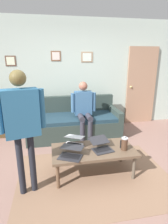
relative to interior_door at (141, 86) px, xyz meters
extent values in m
plane|color=#8F6A5F|center=(1.85, 2.11, -1.02)|extent=(7.68, 7.68, 0.00)
cube|color=#89664E|center=(1.84, 2.24, -1.02)|extent=(2.32, 1.69, 0.01)
cube|color=#B3C4B9|center=(1.85, -0.09, 0.33)|extent=(7.04, 0.10, 2.70)
cube|color=brown|center=(3.31, -0.04, 0.68)|extent=(0.23, 0.02, 0.24)
cube|color=silver|center=(3.31, -0.03, 0.68)|extent=(0.18, 0.00, 0.18)
cube|color=#9E8164|center=(1.50, -0.04, 0.76)|extent=(0.29, 0.02, 0.25)
cube|color=silver|center=(1.50, -0.03, 0.76)|extent=(0.22, 0.00, 0.19)
cube|color=brown|center=(2.27, -0.04, 0.79)|extent=(0.23, 0.02, 0.24)
cube|color=silver|center=(2.27, -0.03, 0.79)|extent=(0.18, 0.00, 0.18)
cube|color=#A67D62|center=(0.00, 0.00, 0.00)|extent=(0.82, 0.05, 2.05)
sphere|color=tan|center=(0.31, 0.04, 0.00)|extent=(0.06, 0.06, 0.06)
cube|color=#2E3B37|center=(1.95, 0.63, -0.81)|extent=(2.08, 0.92, 0.42)
cube|color=#203846|center=(1.95, 0.65, -0.56)|extent=(1.84, 0.84, 0.08)
cube|color=#2E3B37|center=(1.95, 0.24, -0.37)|extent=(2.08, 0.14, 0.46)
cube|color=#2E3B37|center=(0.97, 0.63, -0.50)|extent=(0.12, 0.92, 0.20)
cube|color=#2E3B37|center=(2.93, 0.63, -0.50)|extent=(0.12, 0.92, 0.20)
cube|color=brown|center=(1.84, 2.14, -0.62)|extent=(1.27, 0.64, 0.04)
cylinder|color=brown|center=(1.28, 2.39, -0.83)|extent=(0.05, 0.05, 0.39)
cylinder|color=brown|center=(2.41, 2.39, -0.83)|extent=(0.05, 0.05, 0.39)
cylinder|color=brown|center=(1.28, 1.89, -0.83)|extent=(0.05, 0.05, 0.39)
cylinder|color=brown|center=(2.41, 1.89, -0.83)|extent=(0.05, 0.05, 0.39)
cube|color=#28282D|center=(1.72, 2.21, -0.59)|extent=(0.33, 0.28, 0.01)
cube|color=black|center=(1.72, 2.20, -0.59)|extent=(0.27, 0.18, 0.00)
cube|color=#28282D|center=(1.74, 2.08, -0.48)|extent=(0.33, 0.26, 0.06)
cube|color=white|center=(1.74, 2.08, -0.48)|extent=(0.30, 0.24, 0.05)
cube|color=silver|center=(2.14, 1.98, -0.59)|extent=(0.36, 0.34, 0.01)
cube|color=black|center=(2.14, 1.97, -0.59)|extent=(0.28, 0.24, 0.00)
cube|color=silver|center=(2.10, 1.90, -0.48)|extent=(0.36, 0.33, 0.05)
cube|color=silver|center=(2.10, 1.90, -0.48)|extent=(0.32, 0.30, 0.04)
cube|color=#28282D|center=(2.23, 2.32, -0.59)|extent=(0.38, 0.33, 0.01)
cube|color=black|center=(2.22, 2.31, -0.59)|extent=(0.30, 0.23, 0.00)
cube|color=#28282D|center=(2.18, 2.23, -0.49)|extent=(0.38, 0.32, 0.02)
cube|color=silver|center=(2.18, 2.23, -0.49)|extent=(0.34, 0.29, 0.01)
cylinder|color=#4C3323|center=(1.39, 2.25, -0.51)|extent=(0.10, 0.10, 0.18)
cylinder|color=#B7B7BC|center=(1.39, 2.25, -0.41)|extent=(0.10, 0.10, 0.02)
sphere|color=#B2B2B7|center=(1.39, 2.25, -0.39)|extent=(0.03, 0.03, 0.03)
cube|color=black|center=(1.45, 2.25, -0.50)|extent=(0.01, 0.01, 0.13)
cylinder|color=#1F2129|center=(2.88, 2.40, -0.61)|extent=(0.08, 0.08, 0.83)
cylinder|color=#1F2129|center=(2.74, 2.36, -0.61)|extent=(0.08, 0.08, 0.83)
cube|color=#2B628A|center=(2.81, 2.38, 0.11)|extent=(0.45, 0.28, 0.59)
cylinder|color=#2B628A|center=(2.57, 2.32, 0.14)|extent=(0.10, 0.10, 0.50)
sphere|color=brown|center=(2.81, 2.38, 0.53)|extent=(0.19, 0.19, 0.19)
cylinder|color=#30303B|center=(1.66, 1.09, -0.77)|extent=(0.10, 0.10, 0.50)
cylinder|color=#30303B|center=(1.83, 1.09, -0.77)|extent=(0.10, 0.10, 0.50)
cylinder|color=#30303B|center=(1.66, 0.91, -0.47)|extent=(0.12, 0.40, 0.12)
cylinder|color=#30303B|center=(1.83, 0.91, -0.47)|extent=(0.12, 0.40, 0.12)
cube|color=#39618A|center=(1.74, 0.73, -0.21)|extent=(0.37, 0.20, 0.52)
cylinder|color=#39618A|center=(1.51, 0.78, -0.19)|extent=(0.08, 0.08, 0.42)
cylinder|color=#39618A|center=(1.98, 0.78, -0.19)|extent=(0.08, 0.08, 0.42)
sphere|color=#995E4B|center=(1.74, 0.73, 0.16)|extent=(0.19, 0.19, 0.19)
camera|label=1|loc=(2.46, 4.61, 0.76)|focal=29.43mm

